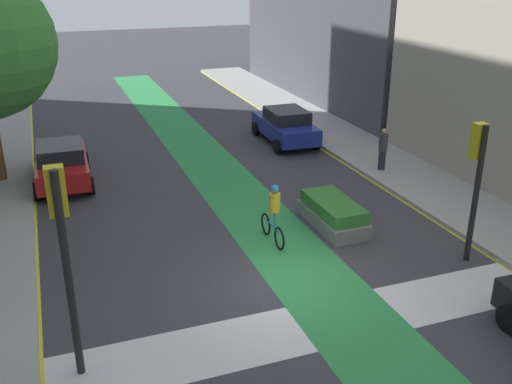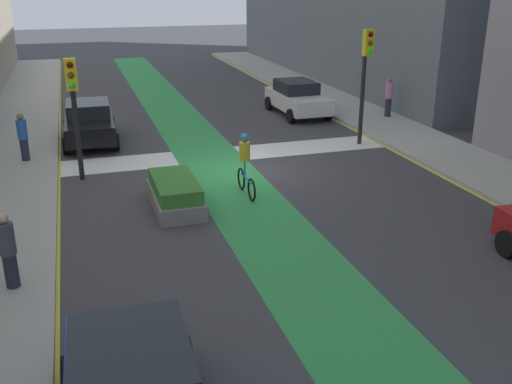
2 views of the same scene
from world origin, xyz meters
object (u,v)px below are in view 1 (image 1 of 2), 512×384
traffic_signal_near_left (62,234)px  car_blue_right_far (285,125)px  cyclist_in_lane (274,213)px  pedestrian_sidewalk_right_b (383,149)px  median_planter (333,214)px  traffic_signal_near_right (477,166)px  car_red_left_far (62,163)px

traffic_signal_near_left → car_blue_right_far: bearing=52.3°
car_blue_right_far → cyclist_in_lane: (-4.27, -9.17, 0.17)m
traffic_signal_near_left → cyclist_in_lane: size_ratio=2.35×
car_blue_right_far → pedestrian_sidewalk_right_b: 5.39m
pedestrian_sidewalk_right_b → median_planter: (-4.03, -3.69, -0.57)m
traffic_signal_near_left → cyclist_in_lane: (5.81, 3.88, -2.08)m
traffic_signal_near_right → median_planter: size_ratio=1.43×
traffic_signal_near_right → cyclist_in_lane: 5.66m
pedestrian_sidewalk_right_b → traffic_signal_near_left: bearing=-146.3°
traffic_signal_near_right → cyclist_in_lane: (-4.65, 2.71, -1.75)m
car_blue_right_far → median_planter: (-2.08, -8.72, -0.40)m
cyclist_in_lane → pedestrian_sidewalk_right_b: cyclist_in_lane is taller
car_red_left_far → cyclist_in_lane: size_ratio=2.29×
traffic_signal_near_left → cyclist_in_lane: bearing=33.7°
car_blue_right_far → traffic_signal_near_right: bearing=-88.2°
median_planter → traffic_signal_near_left: bearing=-151.6°
traffic_signal_near_right → pedestrian_sidewalk_right_b: bearing=77.1°
traffic_signal_near_left → median_planter: traffic_signal_near_left is taller
cyclist_in_lane → traffic_signal_near_left: bearing=-146.3°
traffic_signal_near_right → car_blue_right_far: (-0.38, 11.88, -1.92)m
car_blue_right_far → median_planter: bearing=-103.4°
traffic_signal_near_left → median_planter: bearing=28.4°
car_blue_right_far → car_red_left_far: 9.96m
traffic_signal_near_right → car_red_left_far: size_ratio=0.91×
traffic_signal_near_right → cyclist_in_lane: traffic_signal_near_right is taller
pedestrian_sidewalk_right_b → car_blue_right_far: bearing=111.2°
car_red_left_far → pedestrian_sidewalk_right_b: pedestrian_sidewalk_right_b is taller
traffic_signal_near_right → pedestrian_sidewalk_right_b: (1.57, 6.86, -1.75)m
median_planter → pedestrian_sidewalk_right_b: bearing=42.5°
car_blue_right_far → pedestrian_sidewalk_right_b: pedestrian_sidewalk_right_b is taller
traffic_signal_near_left → pedestrian_sidewalk_right_b: bearing=33.7°
cyclist_in_lane → pedestrian_sidewalk_right_b: bearing=33.7°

